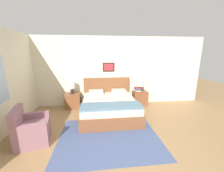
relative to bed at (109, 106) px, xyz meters
The scene contains 15 objects.
ground_plane 2.13m from the bed, 90.28° to the right, with size 16.00×16.00×0.00m, color #99754C.
wall_back 1.45m from the bed, 90.55° to the left, with size 7.65×0.09×2.60m.
wall_left 2.91m from the bed, 167.81° to the right, with size 0.08×5.53×2.60m.
area_rug_main 1.28m from the bed, 95.69° to the right, with size 2.40×1.91×0.01m.
bed is the anchor object (origin of this frame).
armchair 2.24m from the bed, 147.56° to the right, with size 0.82×0.86×0.85m.
nightstand_near_window 1.49m from the bed, 149.19° to the left, with size 0.54×0.44×0.55m.
nightstand_by_door 1.49m from the bed, 30.81° to the left, with size 0.54×0.44×0.55m.
table_lamp_near_window 1.58m from the bed, 150.31° to the left, with size 0.27×0.27×0.46m.
table_lamp_by_door 1.57m from the bed, 30.05° to the left, with size 0.27×0.27×0.46m.
book_thick_bottom 1.39m from the bed, 31.91° to the left, with size 0.21×0.22×0.03m.
book_hardcover_middle 1.39m from the bed, 31.91° to the left, with size 0.25×0.26×0.04m.
book_novel_upper 1.40m from the bed, 31.91° to the left, with size 0.19×0.23×0.04m.
book_slim_near_top 1.41m from the bed, 31.91° to the left, with size 0.26×0.30×0.03m.
book_paperback_top 1.42m from the bed, 31.91° to the left, with size 0.19×0.26×0.04m.
Camera 1 is at (-0.37, -2.07, 1.99)m, focal length 22.00 mm.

